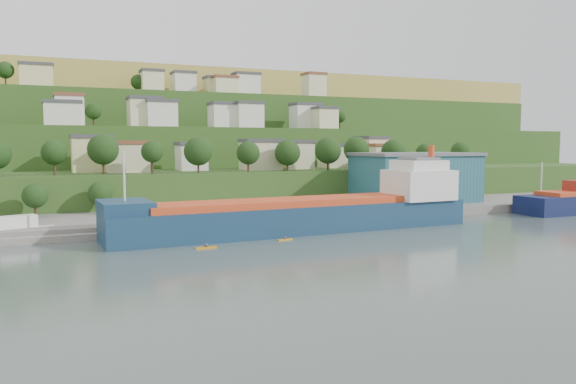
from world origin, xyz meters
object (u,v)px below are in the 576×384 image
cargo_ship_near (309,216)px  warehouse (415,177)px  kayak_orange (206,247)px  caravan (17,224)px

cargo_ship_near → warehouse: 47.74m
cargo_ship_near → kayak_orange: 25.66m
cargo_ship_near → warehouse: (41.57, 22.85, 5.43)m
kayak_orange → caravan: bearing=143.7°
cargo_ship_near → caravan: (-52.11, 12.46, -0.31)m
cargo_ship_near → caravan: bearing=164.1°
cargo_ship_near → caravan: size_ratio=11.48×
warehouse → kayak_orange: bearing=-152.8°
warehouse → kayak_orange: 73.33m
warehouse → caravan: 94.43m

